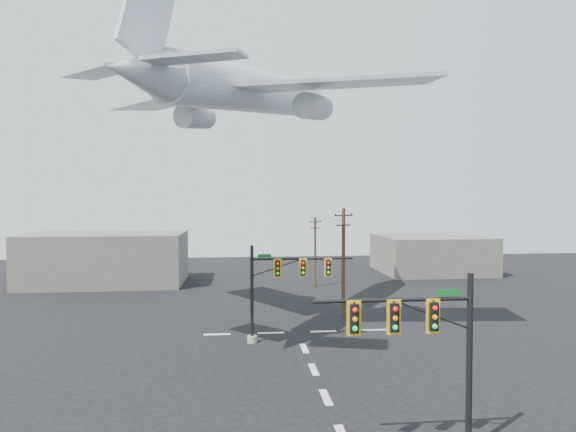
{
  "coord_description": "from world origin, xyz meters",
  "views": [
    {
      "loc": [
        -4.34,
        -23.67,
        10.04
      ],
      "look_at": [
        -1.42,
        5.0,
        9.03
      ],
      "focal_mm": 30.0,
      "sensor_mm": 36.0,
      "label": 1
    }
  ],
  "objects": [
    {
      "name": "signal_mast_near",
      "position": [
        3.2,
        -5.61,
        4.02
      ],
      "size": [
        6.68,
        0.78,
        7.12
      ],
      "color": "gray",
      "rests_on": "ground"
    },
    {
      "name": "building_right",
      "position": [
        22.0,
        40.0,
        2.5
      ],
      "size": [
        14.0,
        12.0,
        5.0
      ],
      "primitive_type": "cube",
      "color": "#666159",
      "rests_on": "ground"
    },
    {
      "name": "airliner",
      "position": [
        -3.27,
        14.23,
        18.43
      ],
      "size": [
        25.66,
        28.13,
        8.05
      ],
      "rotation": [
        0.0,
        -0.12,
        1.03
      ],
      "color": "#B8BDC5"
    },
    {
      "name": "building_left",
      "position": [
        -20.0,
        35.0,
        3.0
      ],
      "size": [
        18.0,
        10.0,
        6.0
      ],
      "primitive_type": "cube",
      "color": "#666159",
      "rests_on": "ground"
    },
    {
      "name": "ground",
      "position": [
        0.0,
        0.0,
        0.0
      ],
      "size": [
        120.0,
        120.0,
        0.0
      ],
      "primitive_type": "plane",
      "color": "black",
      "rests_on": "ground"
    },
    {
      "name": "power_lines",
      "position": [
        4.39,
        23.43,
        8.01
      ],
      "size": [
        1.69,
        14.42,
        0.03
      ],
      "color": "black"
    },
    {
      "name": "signal_mast_far",
      "position": [
        -1.64,
        9.63,
        3.9
      ],
      "size": [
        7.48,
        0.75,
        6.83
      ],
      "color": "gray",
      "rests_on": "ground"
    },
    {
      "name": "utility_pole_a",
      "position": [
        4.45,
        16.22,
        4.86
      ],
      "size": [
        1.74,
        0.89,
        9.29
      ],
      "rotation": [
        0.0,
        0.0,
        0.43
      ],
      "color": "#44321D",
      "rests_on": "ground"
    },
    {
      "name": "utility_pole_b",
      "position": [
        4.33,
        30.63,
        4.18
      ],
      "size": [
        1.52,
        0.76,
        7.99
      ],
      "rotation": [
        0.0,
        0.0,
        0.42
      ],
      "color": "#44321D",
      "rests_on": "ground"
    },
    {
      "name": "lane_markings",
      "position": [
        0.0,
        5.33,
        0.01
      ],
      "size": [
        14.0,
        21.2,
        0.01
      ],
      "color": "beige",
      "rests_on": "ground"
    }
  ]
}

